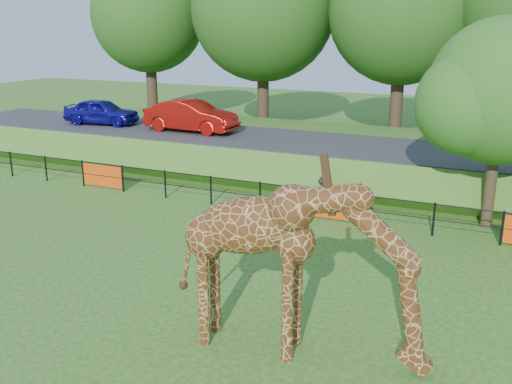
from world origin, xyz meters
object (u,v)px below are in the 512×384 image
car_blue (101,112)px  tree_east (504,97)px  giraffe (301,270)px  car_red (191,116)px  visitor (324,188)px

car_blue → tree_east: bearing=-110.8°
tree_east → car_blue: bearing=167.6°
giraffe → car_red: size_ratio=1.13×
giraffe → tree_east: tree_east is taller
giraffe → car_blue: (-16.07, 13.95, 0.22)m
giraffe → tree_east: bearing=66.8°
car_blue → visitor: size_ratio=2.76×
car_blue → tree_east: size_ratio=0.57×
car_blue → visitor: car_blue is taller
car_red → tree_east: tree_east is taller
visitor → tree_east: (5.67, 0.15, 3.58)m
visitor → tree_east: size_ratio=0.21×
giraffe → tree_east: 10.50m
car_red → tree_east: bearing=-105.8°
visitor → giraffe: bearing=104.0°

